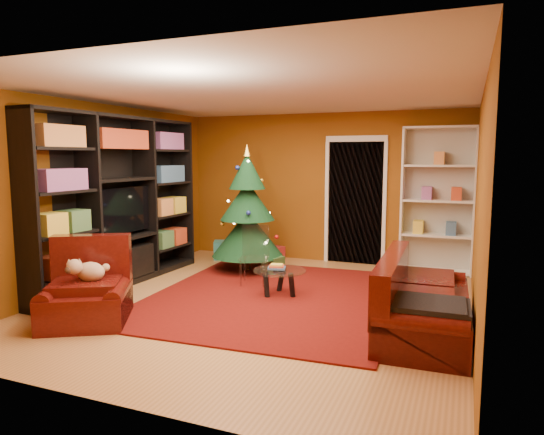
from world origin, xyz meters
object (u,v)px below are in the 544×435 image
at_px(armchair, 86,289).
at_px(christmas_tree, 247,210).
at_px(gift_box_green, 273,265).
at_px(sofa, 425,295).
at_px(gift_box_red, 276,253).
at_px(white_bookshelf, 437,201).
at_px(media_unit, 118,201).
at_px(gift_box_teal, 223,250).
at_px(dog, 91,272).
at_px(rug, 274,297).
at_px(acrylic_chair, 254,259).
at_px(coffee_table, 280,283).

bearing_deg(armchair, christmas_tree, 47.98).
bearing_deg(gift_box_green, sofa, -36.41).
height_order(gift_box_red, white_bookshelf, white_bookshelf).
bearing_deg(media_unit, gift_box_teal, 76.61).
bearing_deg(gift_box_red, gift_box_teal, -162.02).
bearing_deg(dog, rug, 16.03).
relative_size(sofa, acrylic_chair, 2.48).
bearing_deg(dog, armchair, -135.00).
relative_size(gift_box_green, acrylic_chair, 0.36).
relative_size(gift_box_green, gift_box_red, 1.18).
height_order(christmas_tree, acrylic_chair, christmas_tree).
height_order(gift_box_green, acrylic_chair, acrylic_chair).
distance_m(media_unit, dog, 1.76).
bearing_deg(gift_box_teal, gift_box_red, 17.98).
xyz_separation_m(gift_box_green, dog, (-1.07, -2.82, 0.43)).
height_order(christmas_tree, gift_box_red, christmas_tree).
relative_size(sofa, coffee_table, 2.73).
bearing_deg(rug, christmas_tree, 127.52).
height_order(gift_box_red, coffee_table, coffee_table).
relative_size(media_unit, gift_box_green, 11.42).
xyz_separation_m(dog, coffee_table, (1.62, 1.70, -0.38)).
relative_size(rug, armchair, 3.73).
bearing_deg(gift_box_teal, rug, -47.49).
height_order(gift_box_teal, gift_box_red, gift_box_teal).
distance_m(white_bookshelf, coffee_table, 3.02).
relative_size(white_bookshelf, acrylic_chair, 3.06).
height_order(rug, christmas_tree, christmas_tree).
distance_m(white_bookshelf, dog, 5.24).
height_order(white_bookshelf, coffee_table, white_bookshelf).
bearing_deg(armchair, dog, 45.00).
xyz_separation_m(rug, gift_box_green, (-0.50, 1.20, 0.13)).
xyz_separation_m(armchair, sofa, (3.54, 1.09, 0.03)).
bearing_deg(white_bookshelf, dog, -132.44).
bearing_deg(armchair, rug, 16.88).
xyz_separation_m(christmas_tree, dog, (-0.61, -2.86, -0.43)).
height_order(gift_box_red, dog, dog).
relative_size(media_unit, gift_box_red, 13.46).
relative_size(gift_box_red, dog, 0.59).
bearing_deg(white_bookshelf, rug, -130.49).
bearing_deg(coffee_table, dog, -133.62).
bearing_deg(gift_box_teal, acrylic_chair, -49.08).
relative_size(gift_box_teal, gift_box_red, 1.39).
relative_size(media_unit, dog, 7.89).
bearing_deg(gift_box_teal, christmas_tree, -40.05).
distance_m(christmas_tree, gift_box_green, 0.97).
relative_size(rug, christmas_tree, 1.77).
relative_size(armchair, coffee_table, 1.38).
distance_m(coffee_table, acrylic_chair, 0.69).
bearing_deg(gift_box_red, armchair, -100.83).
relative_size(gift_box_red, armchair, 0.24).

